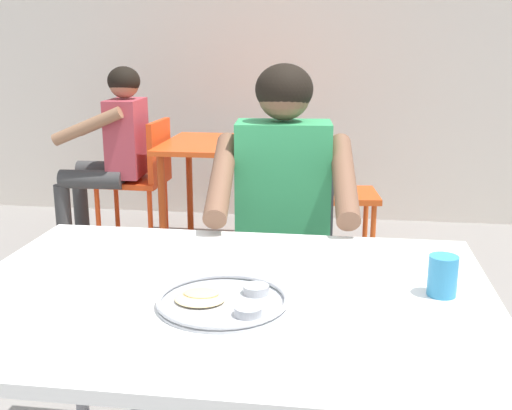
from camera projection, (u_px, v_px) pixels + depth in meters
table_foreground at (225, 314)px, 1.52m from camera, size 1.30×0.95×0.75m
thali_tray at (223, 300)px, 1.42m from camera, size 0.31×0.31×0.03m
drinking_cup at (443, 274)px, 1.46m from camera, size 0.07×0.07×0.10m
chair_foreground at (284, 256)px, 2.47m from camera, size 0.45×0.47×0.86m
diner_foreground at (283, 211)px, 2.19m from camera, size 0.52×0.58×1.26m
table_background_red at (234, 156)px, 3.90m from camera, size 0.88×0.79×0.72m
chair_red_left at (142, 173)px, 4.05m from camera, size 0.45×0.41×0.84m
chair_red_right at (331, 185)px, 3.80m from camera, size 0.46×0.43×0.83m
patron_background at (113, 141)px, 3.98m from camera, size 0.56×0.51×1.19m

